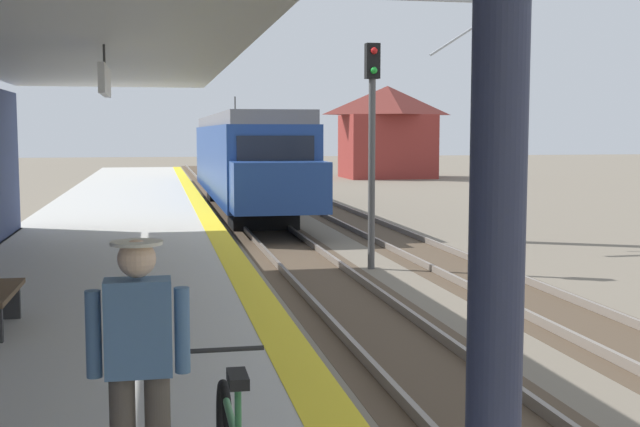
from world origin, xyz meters
name	(u,v)px	position (x,y,z in m)	size (l,w,h in m)	color
station_platform	(108,280)	(-2.50, 16.00, 0.45)	(5.00, 80.00, 0.91)	#B7B5AD
track_pair_nearest_platform	(304,262)	(1.90, 20.00, 0.05)	(2.34, 120.00, 0.16)	#4C3D2D
track_pair_middle	(437,258)	(5.30, 20.00, 0.05)	(2.34, 120.00, 0.16)	#4C3D2D
approaching_train	(245,158)	(1.90, 33.42, 2.18)	(2.93, 19.60, 4.76)	navy
commuter_person	(139,365)	(-1.71, 5.16, 1.84)	(0.59, 0.30, 1.67)	brown
rail_signal_post	(372,132)	(3.30, 18.93, 3.19)	(0.32, 0.34, 5.20)	#4C4C4C
catenary_pylon_far_side	(500,118)	(8.11, 22.83, 3.60)	(5.00, 0.40, 7.50)	#9EA3A8
distant_trackside_house	(387,130)	(14.33, 56.58, 3.34)	(6.60, 5.28, 6.40)	maroon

